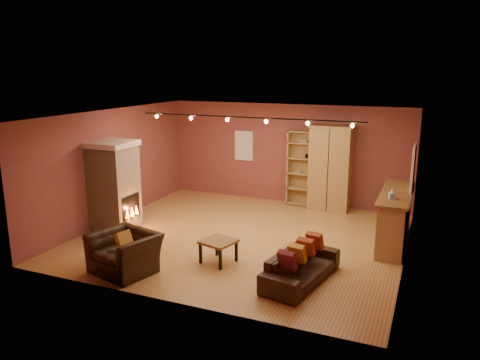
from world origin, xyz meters
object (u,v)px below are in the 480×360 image
at_px(bookcase, 303,167).
at_px(coffee_table, 218,244).
at_px(fireplace, 114,186).
at_px(bar_counter, 395,218).
at_px(loveseat, 301,261).
at_px(armchair, 125,246).
at_px(armoire, 330,168).

relative_size(bookcase, coffee_table, 2.85).
distance_m(fireplace, bookcase, 5.17).
bearing_deg(bookcase, bar_counter, -39.41).
relative_size(bar_counter, loveseat, 1.25).
bearing_deg(bar_counter, fireplace, -166.07).
distance_m(bookcase, coffee_table, 4.68).
bearing_deg(loveseat, armchair, 116.31).
distance_m(armoire, loveseat, 4.71).
distance_m(fireplace, loveseat, 5.03).
relative_size(fireplace, loveseat, 1.08).
height_order(armoire, armchair, armoire).
bearing_deg(fireplace, armoire, 39.17).
relative_size(loveseat, armchair, 1.49).
relative_size(armchair, coffee_table, 1.79).
bearing_deg(bookcase, loveseat, -74.88).
height_order(armchair, coffee_table, armchair).
distance_m(bookcase, loveseat, 5.02).
bearing_deg(loveseat, coffee_table, 94.60).
xyz_separation_m(fireplace, armchair, (1.68, -1.95, -0.55)).
distance_m(armchair, coffee_table, 1.80).
xyz_separation_m(fireplace, armoire, (4.37, 3.56, 0.10)).
xyz_separation_m(fireplace, bar_counter, (6.24, 1.55, -0.47)).
height_order(bar_counter, coffee_table, bar_counter).
bearing_deg(armchair, loveseat, 30.20).
relative_size(bar_counter, armchair, 1.86).
bearing_deg(armchair, armoire, 78.76).
height_order(fireplace, armchair, fireplace).
distance_m(bookcase, armoire, 0.82).
xyz_separation_m(armoire, bar_counter, (1.87, -2.01, -0.56)).
bearing_deg(fireplace, coffee_table, -15.59).
relative_size(armoire, armchair, 1.75).
relative_size(loveseat, coffee_table, 2.66).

